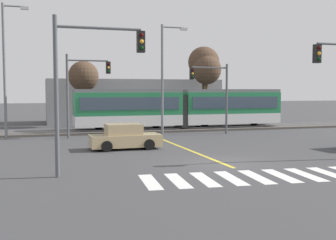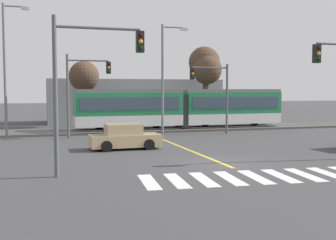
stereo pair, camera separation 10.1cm
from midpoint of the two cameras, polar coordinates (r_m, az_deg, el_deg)
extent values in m
plane|color=#3D3D3F|center=(20.61, 7.21, -5.84)|extent=(200.00, 200.00, 0.00)
cube|color=#4C4742|center=(36.24, -3.65, -1.38)|extent=(120.00, 4.00, 0.18)
cube|color=#939399|center=(35.53, -3.38, -1.26)|extent=(120.00, 0.08, 0.10)
cube|color=#939399|center=(36.93, -3.91, -1.06)|extent=(120.00, 0.08, 0.10)
cube|color=silver|center=(35.91, -5.54, -0.02)|extent=(9.00, 2.60, 0.90)
cube|color=#237A47|center=(35.83, -5.55, 2.22)|extent=(9.00, 2.60, 1.90)
cube|color=#384756|center=(34.54, -5.11, 2.23)|extent=(8.28, 0.04, 1.04)
cube|color=slate|center=(35.81, -5.57, 3.96)|extent=(9.00, 2.39, 0.28)
cylinder|color=black|center=(36.52, -1.73, -0.64)|extent=(0.70, 0.20, 0.70)
cylinder|color=black|center=(35.53, -9.45, -0.83)|extent=(0.70, 0.20, 0.70)
cube|color=silver|center=(38.93, 8.29, 0.28)|extent=(9.00, 2.60, 0.90)
cube|color=#237A47|center=(38.87, 8.31, 2.34)|extent=(9.00, 2.60, 1.90)
cube|color=#384756|center=(37.68, 9.17, 2.35)|extent=(8.28, 0.04, 1.04)
cube|color=slate|center=(38.85, 8.33, 3.94)|extent=(9.00, 2.39, 0.28)
cylinder|color=black|center=(40.09, 11.48, -0.30)|extent=(0.70, 0.20, 0.70)
cylinder|color=black|center=(37.97, 4.91, -0.47)|extent=(0.70, 0.20, 0.70)
cube|color=#2D2D2D|center=(37.11, 1.66, 1.22)|extent=(0.50, 2.34, 2.80)
cube|color=silver|center=(16.42, -2.62, -8.36)|extent=(0.80, 2.84, 0.01)
cube|color=silver|center=(16.64, 1.16, -8.19)|extent=(0.80, 2.84, 0.01)
cube|color=silver|center=(16.92, 4.83, -8.00)|extent=(0.80, 2.84, 0.01)
cube|color=silver|center=(17.26, 8.35, -7.78)|extent=(0.80, 2.84, 0.01)
cube|color=silver|center=(17.67, 11.72, -7.55)|extent=(0.80, 2.84, 0.01)
cube|color=silver|center=(18.14, 14.93, -7.30)|extent=(0.80, 2.84, 0.01)
cube|color=silver|center=(18.66, 17.96, -7.04)|extent=(0.80, 2.84, 0.01)
cube|color=silver|center=(19.23, 20.82, -6.78)|extent=(0.80, 2.84, 0.01)
cube|color=gold|center=(26.72, 1.35, -3.52)|extent=(0.20, 15.94, 0.01)
cube|color=tan|center=(25.39, -5.93, -2.77)|extent=(4.23, 1.78, 0.72)
cube|color=tan|center=(25.29, -6.16, -1.25)|extent=(2.13, 1.56, 0.64)
cube|color=#384756|center=(25.52, -3.96, -1.19)|extent=(0.13, 1.43, 0.52)
cube|color=#384756|center=(26.05, -6.52, -1.10)|extent=(1.79, 0.07, 0.48)
cylinder|color=black|center=(26.52, -3.65, -2.89)|extent=(0.64, 0.23, 0.64)
cylinder|color=black|center=(24.89, -2.67, -3.35)|extent=(0.64, 0.23, 0.64)
cylinder|color=black|center=(26.01, -9.04, -3.08)|extent=(0.64, 0.23, 0.64)
cylinder|color=black|center=(24.35, -8.40, -3.56)|extent=(0.64, 0.23, 0.64)
cylinder|color=#515459|center=(31.59, -13.54, 3.13)|extent=(0.18, 0.18, 6.14)
cylinder|color=#515459|center=(31.79, -10.90, 7.91)|extent=(3.00, 0.12, 0.12)
cube|color=black|center=(31.96, -8.19, 7.03)|extent=(0.32, 0.28, 0.90)
sphere|color=#360605|center=(31.82, -8.16, 7.53)|extent=(0.18, 0.18, 0.18)
sphere|color=#F7AA26|center=(31.81, -8.15, 7.04)|extent=(0.18, 0.18, 0.18)
sphere|color=black|center=(31.79, -8.15, 6.55)|extent=(0.18, 0.18, 0.18)
cube|color=black|center=(21.88, 19.41, 8.47)|extent=(0.32, 0.28, 0.90)
sphere|color=#360605|center=(21.78, 19.67, 9.19)|extent=(0.18, 0.18, 0.18)
sphere|color=#F7AA26|center=(21.76, 19.65, 8.49)|extent=(0.18, 0.18, 0.18)
sphere|color=black|center=(21.74, 19.63, 7.78)|extent=(0.18, 0.18, 0.18)
cylinder|color=#515459|center=(17.51, -15.06, 3.02)|extent=(0.18, 0.18, 6.52)
cylinder|color=#515459|center=(17.83, -9.48, 12.18)|extent=(3.50, 0.12, 0.12)
cube|color=black|center=(18.09, -3.86, 10.51)|extent=(0.32, 0.28, 0.90)
sphere|color=#360605|center=(17.97, -3.76, 11.42)|extent=(0.18, 0.18, 0.18)
sphere|color=#F7AA26|center=(17.94, -3.75, 10.57)|extent=(0.18, 0.18, 0.18)
sphere|color=black|center=(17.91, -3.75, 9.71)|extent=(0.18, 0.18, 0.18)
cylinder|color=#515459|center=(34.39, 7.86, 2.84)|extent=(0.18, 0.18, 5.63)
cylinder|color=#515459|center=(33.83, 5.58, 7.08)|extent=(3.00, 0.12, 0.12)
cube|color=black|center=(33.26, 3.17, 6.28)|extent=(0.32, 0.28, 0.90)
sphere|color=#360605|center=(33.13, 3.26, 6.75)|extent=(0.18, 0.18, 0.18)
sphere|color=#F7AA26|center=(33.12, 3.26, 6.29)|extent=(0.18, 0.18, 0.18)
sphere|color=black|center=(33.11, 3.26, 5.82)|extent=(0.18, 0.18, 0.18)
cylinder|color=slate|center=(32.28, -21.36, 6.11)|extent=(0.20, 0.20, 9.67)
cylinder|color=slate|center=(32.75, -20.26, 14.27)|extent=(1.46, 0.12, 0.12)
cube|color=#B2B2B7|center=(32.70, -18.94, 14.14)|extent=(0.56, 0.28, 0.20)
cylinder|color=slate|center=(33.74, -0.87, 5.49)|extent=(0.20, 0.20, 8.73)
cylinder|color=slate|center=(34.36, 0.61, 12.44)|extent=(1.81, 0.12, 0.12)
cube|color=#B2B2B7|center=(34.63, 2.07, 12.20)|extent=(0.56, 0.28, 0.20)
cylinder|color=brown|center=(41.13, -11.40, 2.06)|extent=(0.32, 0.32, 4.28)
sphere|color=#4C3828|center=(41.12, -11.45, 5.85)|extent=(2.89, 2.89, 2.89)
cylinder|color=brown|center=(42.99, 5.14, 2.68)|extent=(0.32, 0.32, 4.99)
sphere|color=#4C3828|center=(43.02, 5.16, 6.82)|extent=(3.02, 3.02, 3.02)
cylinder|color=brown|center=(43.71, 4.77, 3.20)|extent=(0.32, 0.32, 5.74)
sphere|color=#4C3828|center=(43.80, 4.80, 7.80)|extent=(3.23, 3.23, 3.23)
cube|color=gray|center=(47.38, -4.74, 2.63)|extent=(18.89, 6.00, 4.68)
camera|label=1|loc=(0.05, -90.11, -0.01)|focal=45.00mm
camera|label=2|loc=(0.05, 89.89, 0.01)|focal=45.00mm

